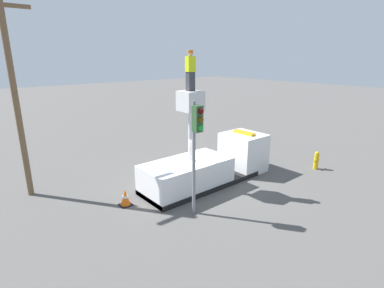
{
  "coord_description": "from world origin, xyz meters",
  "views": [
    {
      "loc": [
        -9.35,
        -10.44,
        6.25
      ],
      "look_at": [
        -1.44,
        -0.99,
        2.62
      ],
      "focal_mm": 28.0,
      "sensor_mm": 36.0,
      "label": 1
    }
  ],
  "objects": [
    {
      "name": "bucket_truck",
      "position": [
        0.53,
        0.0,
        0.88
      ],
      "size": [
        7.26,
        2.26,
        4.75
      ],
      "color": "black",
      "rests_on": "ground"
    },
    {
      "name": "utility_pole",
      "position": [
        -6.92,
        4.27,
        4.73
      ],
      "size": [
        2.2,
        0.26,
        8.8
      ],
      "color": "brown",
      "rests_on": "ground"
    },
    {
      "name": "traffic_cone_rear",
      "position": [
        -4.01,
        0.46,
        0.35
      ],
      "size": [
        0.52,
        0.52,
        0.73
      ],
      "color": "black",
      "rests_on": "ground"
    },
    {
      "name": "fire_hydrant",
      "position": [
        6.48,
        -2.62,
        0.51
      ],
      "size": [
        0.5,
        0.26,
        1.05
      ],
      "color": "gold",
      "rests_on": "ground"
    },
    {
      "name": "ground_plane",
      "position": [
        0.0,
        0.0,
        0.0
      ],
      "size": [
        120.0,
        120.0,
        0.0
      ],
      "primitive_type": "plane",
      "color": "#565451"
    },
    {
      "name": "traffic_light_pole",
      "position": [
        -2.17,
        -2.12,
        3.31
      ],
      "size": [
        0.34,
        0.57,
        4.66
      ],
      "color": "gray",
      "rests_on": "ground"
    },
    {
      "name": "worker",
      "position": [
        -0.71,
        0.0,
        5.63
      ],
      "size": [
        0.4,
        0.26,
        1.75
      ],
      "color": "#38383D",
      "rests_on": "bucket_truck"
    }
  ]
}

